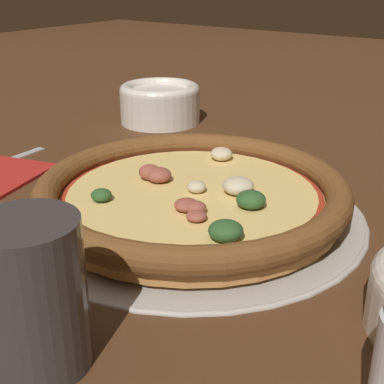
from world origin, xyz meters
TOP-DOWN VIEW (x-y plane):
  - ground_plane at (0.00, 0.00)m, footprint 3.00×3.00m
  - pizza_tray at (0.00, 0.00)m, footprint 0.35×0.35m
  - pizza at (-0.00, -0.00)m, footprint 0.31×0.31m
  - bowl_far at (0.25, 0.24)m, footprint 0.13×0.13m
  - drinking_cup at (-0.23, -0.05)m, footprint 0.07×0.07m

SIDE VIEW (x-z plane):
  - ground_plane at x=0.00m, z-range 0.00..0.00m
  - pizza_tray at x=0.00m, z-range 0.00..0.01m
  - pizza at x=0.00m, z-range 0.01..0.04m
  - bowl_far at x=0.25m, z-range 0.00..0.06m
  - drinking_cup at x=-0.23m, z-range 0.00..0.10m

